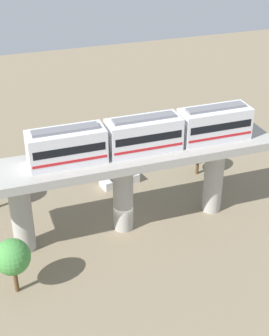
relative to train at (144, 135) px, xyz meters
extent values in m
plane|color=#84755B|center=(0.00, 2.00, -9.63)|extent=(120.00, 120.00, 0.00)
cylinder|color=#A8A59E|center=(0.00, -7.38, -5.98)|extent=(1.90, 1.90, 7.30)
cylinder|color=#A8A59E|center=(0.00, 2.00, -5.98)|extent=(1.90, 1.90, 7.30)
cylinder|color=#A8A59E|center=(0.00, 11.38, -5.98)|extent=(1.90, 1.90, 7.30)
cube|color=#A8A59E|center=(0.00, 2.00, -1.93)|extent=(5.20, 28.85, 0.80)
cube|color=silver|center=(0.00, -6.95, -0.03)|extent=(2.60, 6.60, 3.00)
cube|color=black|center=(0.00, -6.95, 0.22)|extent=(2.64, 6.07, 0.70)
cube|color=red|center=(0.00, -6.95, -0.78)|extent=(2.64, 6.34, 0.24)
cube|color=slate|center=(0.00, -6.95, 1.59)|extent=(1.10, 5.61, 0.24)
cube|color=silver|center=(0.00, 0.00, -0.03)|extent=(2.60, 6.60, 3.00)
cube|color=black|center=(0.00, 0.00, 0.22)|extent=(2.64, 6.07, 0.70)
cube|color=red|center=(0.00, 0.00, -0.78)|extent=(2.64, 6.34, 0.24)
cube|color=slate|center=(0.00, 0.00, 1.59)|extent=(1.10, 5.61, 0.24)
cube|color=silver|center=(0.00, 6.95, -0.03)|extent=(2.60, 6.60, 3.00)
cube|color=black|center=(0.00, 6.95, 0.22)|extent=(2.64, 6.07, 0.70)
cube|color=red|center=(0.00, 6.95, -0.78)|extent=(2.64, 6.34, 0.24)
cube|color=slate|center=(0.00, 6.95, 1.59)|extent=(1.10, 5.61, 0.24)
cube|color=#B2B5BA|center=(11.62, 4.34, -9.13)|extent=(1.88, 4.23, 1.00)
cube|color=black|center=(11.62, 4.49, -8.25)|extent=(1.68, 2.33, 0.76)
cube|color=white|center=(7.73, -0.08, -9.13)|extent=(2.54, 4.46, 1.00)
cube|color=black|center=(7.73, 0.07, -8.25)|extent=(2.03, 2.56, 0.76)
cylinder|color=brown|center=(6.91, -9.11, -8.56)|extent=(0.36, 0.36, 2.14)
sphere|color=#2D7233|center=(6.91, -9.11, -6.72)|extent=(2.80, 2.80, 2.80)
cylinder|color=brown|center=(-5.34, 12.88, -8.25)|extent=(0.36, 0.36, 2.75)
sphere|color=#479342|center=(-5.34, 12.88, -6.08)|extent=(2.92, 2.92, 2.92)
camera|label=1|loc=(-36.94, 13.81, 19.31)|focal=53.13mm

